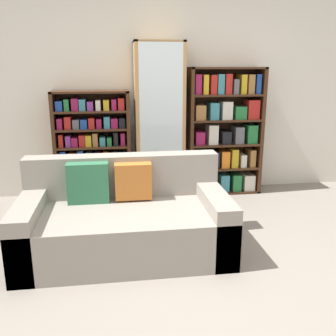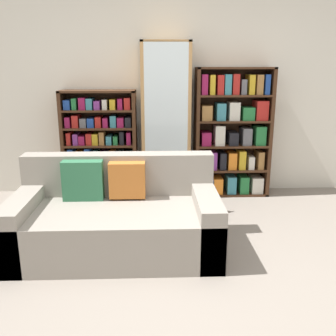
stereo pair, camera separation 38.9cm
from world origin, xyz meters
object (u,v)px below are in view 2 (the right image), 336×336
(display_cabinet, at_px, (166,121))
(bookshelf_right, at_px, (233,134))
(wine_bottle, at_px, (212,200))
(couch, at_px, (117,219))
(bookshelf_left, at_px, (100,146))

(display_cabinet, height_order, bookshelf_right, display_cabinet)
(bookshelf_right, height_order, wine_bottle, bookshelf_right)
(bookshelf_right, xyz_separation_m, wine_bottle, (-0.33, -0.65, -0.62))
(display_cabinet, distance_m, wine_bottle, 1.12)
(couch, relative_size, bookshelf_right, 1.12)
(couch, height_order, display_cabinet, display_cabinet)
(bookshelf_left, relative_size, bookshelf_right, 0.83)
(bookshelf_left, xyz_separation_m, display_cabinet, (0.81, -0.02, 0.30))
(couch, relative_size, bookshelf_left, 1.35)
(bookshelf_right, distance_m, wine_bottle, 0.96)
(wine_bottle, bearing_deg, bookshelf_right, 63.02)
(bookshelf_left, relative_size, display_cabinet, 0.70)
(bookshelf_right, bearing_deg, couch, -132.18)
(couch, bearing_deg, bookshelf_right, 47.82)
(bookshelf_left, bearing_deg, bookshelf_right, -0.01)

